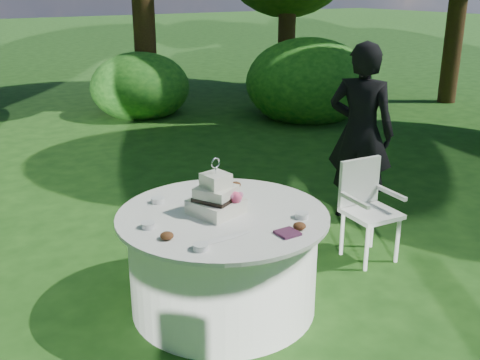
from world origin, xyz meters
The scene contains 9 objects.
ground centered at (0.00, 0.00, 0.00)m, with size 80.00×80.00×0.00m, color #15390F.
napkins centered at (0.18, -0.55, 0.78)m, with size 0.14×0.14×0.02m, color #4A1F3B.
feather_plume centered at (-0.24, -0.38, 0.78)m, with size 0.48×0.07×0.01m, color silver.
guest centered at (2.09, 0.75, 0.92)m, with size 0.67×0.44×1.84m, color black.
table centered at (0.00, 0.00, 0.39)m, with size 1.56×1.56×0.77m.
cake centered at (-0.03, 0.03, 0.88)m, with size 0.40×0.40×0.43m.
chair centered at (1.52, 0.05, 0.52)m, with size 0.47×0.46×0.89m.
votives centered at (-0.22, -0.08, 0.79)m, with size 1.10×0.98×0.04m.
petal_cups centered at (0.04, -0.10, 0.79)m, with size 0.99×1.03×0.05m.
Camera 1 is at (-1.93, -3.26, 2.36)m, focal length 42.00 mm.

